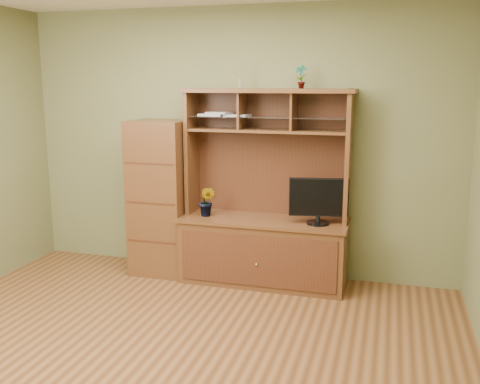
% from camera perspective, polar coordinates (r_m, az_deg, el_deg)
% --- Properties ---
extents(room, '(4.54, 4.04, 2.74)m').
position_cam_1_polar(room, '(3.62, -9.41, 1.83)').
color(room, '#512F17').
rests_on(room, ground).
extents(media_hutch, '(1.66, 0.61, 1.90)m').
position_cam_1_polar(media_hutch, '(5.29, 2.63, -4.14)').
color(media_hutch, '#462914').
rests_on(media_hutch, room).
extents(monitor, '(0.55, 0.21, 0.44)m').
position_cam_1_polar(monitor, '(5.03, 8.37, -0.86)').
color(monitor, black).
rests_on(monitor, media_hutch).
extents(orchid_plant, '(0.19, 0.16, 0.30)m').
position_cam_1_polar(orchid_plant, '(5.30, -3.52, -1.02)').
color(orchid_plant, '#2B591E').
rests_on(orchid_plant, media_hutch).
extents(top_plant, '(0.13, 0.09, 0.22)m').
position_cam_1_polar(top_plant, '(5.10, 6.52, 12.14)').
color(top_plant, '#336E26').
rests_on(top_plant, media_hutch).
extents(reed_diffuser, '(0.05, 0.05, 0.26)m').
position_cam_1_polar(reed_diffuser, '(5.23, 0.03, 12.14)').
color(reed_diffuser, silver).
rests_on(reed_diffuser, media_hutch).
extents(magazines, '(0.51, 0.22, 0.04)m').
position_cam_1_polar(magazines, '(5.29, -1.88, 8.29)').
color(magazines, '#ABABB0').
rests_on(magazines, media_hutch).
extents(side_cabinet, '(0.56, 0.51, 1.58)m').
position_cam_1_polar(side_cabinet, '(5.57, -8.43, -0.59)').
color(side_cabinet, '#462914').
rests_on(side_cabinet, room).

